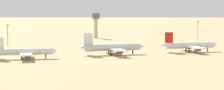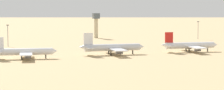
# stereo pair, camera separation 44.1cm
# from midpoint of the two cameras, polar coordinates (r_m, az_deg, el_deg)

# --- Properties ---
(ground) EXTENTS (4000.00, 4000.00, 0.00)m
(ground) POSITION_cam_midpoint_polar(r_m,az_deg,el_deg) (248.65, 0.90, -1.52)
(ground) COLOR tan
(ridge_east) EXTENTS (298.73, 245.78, 85.17)m
(ridge_east) POSITION_cam_midpoint_polar(r_m,az_deg,el_deg) (1495.32, 6.78, 5.51)
(ridge_east) COLOR #7E695E
(ridge_east) RESTS_ON ground
(parked_jet_white_1) EXTENTS (34.68, 29.52, 11.47)m
(parked_jet_white_1) POSITION_cam_midpoint_polar(r_m,az_deg,el_deg) (245.47, -10.78, -0.81)
(parked_jet_white_1) COLOR white
(parked_jet_white_1) RESTS_ON ground
(parked_jet_white_2) EXTENTS (37.88, 31.91, 12.51)m
(parked_jet_white_2) POSITION_cam_midpoint_polar(r_m,az_deg,el_deg) (261.08, -0.09, -0.31)
(parked_jet_white_2) COLOR silver
(parked_jet_white_2) RESTS_ON ground
(parked_jet_red_3) EXTENTS (36.25, 30.62, 11.97)m
(parked_jet_red_3) POSITION_cam_midpoint_polar(r_m,az_deg,el_deg) (280.13, 9.35, -0.05)
(parked_jet_red_3) COLOR white
(parked_jet_red_3) RESTS_ON ground
(control_tower) EXTENTS (5.20, 5.20, 20.77)m
(control_tower) POSITION_cam_midpoint_polar(r_m,az_deg,el_deg) (392.35, -2.02, 2.70)
(control_tower) COLOR #C6B793
(control_tower) RESTS_ON ground
(light_pole_west) EXTENTS (1.80, 0.50, 14.57)m
(light_pole_west) POSITION_cam_midpoint_polar(r_m,az_deg,el_deg) (320.05, -12.65, 1.34)
(light_pole_west) COLOR #59595E
(light_pole_west) RESTS_ON ground
(light_pole_mid) EXTENTS (1.80, 0.50, 14.34)m
(light_pole_mid) POSITION_cam_midpoint_polar(r_m,az_deg,el_deg) (386.04, 10.39, 1.96)
(light_pole_mid) COLOR #59595E
(light_pole_mid) RESTS_ON ground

